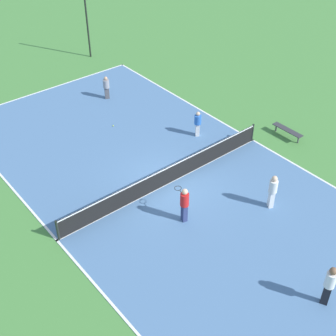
{
  "coord_description": "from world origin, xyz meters",
  "views": [
    {
      "loc": [
        -10.45,
        -12.81,
        13.37
      ],
      "look_at": [
        0.0,
        0.0,
        0.9
      ],
      "focal_mm": 50.0,
      "sensor_mm": 36.0,
      "label": 1
    }
  ],
  "objects": [
    {
      "name": "tennis_net",
      "position": [
        0.0,
        0.0,
        0.52
      ],
      "size": [
        11.19,
        0.1,
        0.98
      ],
      "color": "black",
      "rests_on": "court_surface"
    },
    {
      "name": "player_baseline_gray",
      "position": [
        2.3,
        8.5,
        0.79
      ],
      "size": [
        0.48,
        0.48,
        1.38
      ],
      "rotation": [
        0.0,
        0.0,
        5.86
      ],
      "color": "#4C4C51",
      "rests_on": "court_surface"
    },
    {
      "name": "player_coach_red",
      "position": [
        -1.01,
        -2.28,
        0.97
      ],
      "size": [
        0.54,
        0.98,
        1.65
      ],
      "rotation": [
        0.0,
        0.0,
        1.33
      ],
      "color": "navy",
      "rests_on": "court_surface"
    },
    {
      "name": "fence_post_back_right",
      "position": [
        4.73,
        14.3,
        2.34
      ],
      "size": [
        0.12,
        0.12,
        4.68
      ],
      "color": "black",
      "rests_on": "ground_plane"
    },
    {
      "name": "player_far_white",
      "position": [
        2.39,
        -3.97,
        0.95
      ],
      "size": [
        0.49,
        0.49,
        1.63
      ],
      "rotation": [
        0.0,
        0.0,
        4.2
      ],
      "color": "white",
      "rests_on": "court_surface"
    },
    {
      "name": "player_near_blue",
      "position": [
        3.72,
        2.14,
        0.8
      ],
      "size": [
        0.5,
        0.5,
        1.4
      ],
      "rotation": [
        0.0,
        0.0,
        4.1
      ],
      "color": "white",
      "rests_on": "court_surface"
    },
    {
      "name": "tennis_ball_right_alley",
      "position": [
        0.81,
        5.66,
        0.06
      ],
      "size": [
        0.07,
        0.07,
        0.07
      ],
      "primitive_type": "sphere",
      "color": "#CCE033",
      "rests_on": "court_surface"
    },
    {
      "name": "bench",
      "position": [
        7.25,
        -0.89,
        0.39
      ],
      "size": [
        0.36,
        1.75,
        0.45
      ],
      "rotation": [
        0.0,
        0.0,
        1.57
      ],
      "color": "#333338",
      "rests_on": "ground_plane"
    },
    {
      "name": "player_near_white",
      "position": [
        0.03,
        -8.42,
        1.02
      ],
      "size": [
        0.48,
        0.48,
        1.74
      ],
      "rotation": [
        0.0,
        0.0,
        2.02
      ],
      "color": "black",
      "rests_on": "court_surface"
    },
    {
      "name": "ground_plane",
      "position": [
        0.0,
        0.0,
        0.0
      ],
      "size": [
        80.0,
        80.0,
        0.0
      ],
      "primitive_type": "plane",
      "color": "#47843D"
    },
    {
      "name": "court_surface",
      "position": [
        0.0,
        0.0,
        0.01
      ],
      "size": [
        11.39,
        23.63,
        0.02
      ],
      "color": "#4C729E",
      "rests_on": "ground_plane"
    }
  ]
}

